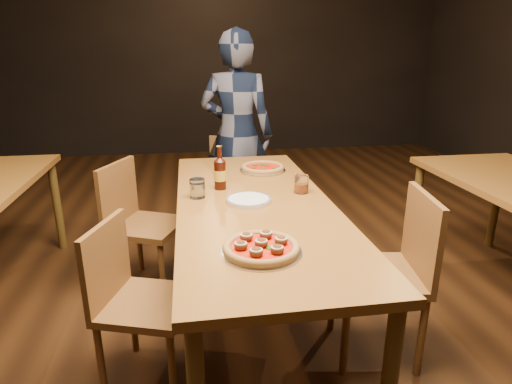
{
  "coord_description": "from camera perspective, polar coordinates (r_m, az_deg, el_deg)",
  "views": [
    {
      "loc": [
        -0.32,
        -2.08,
        1.5
      ],
      "look_at": [
        0.0,
        -0.05,
        0.82
      ],
      "focal_mm": 30.0,
      "sensor_mm": 36.0,
      "label": 1
    }
  ],
  "objects": [
    {
      "name": "ground",
      "position": [
        2.59,
        -0.18,
        -17.15
      ],
      "size": [
        9.0,
        9.0,
        0.0
      ],
      "primitive_type": "plane",
      "color": "black"
    },
    {
      "name": "table_main",
      "position": [
        2.26,
        -0.2,
        -3.01
      ],
      "size": [
        0.8,
        2.0,
        0.75
      ],
      "color": "brown",
      "rests_on": "ground"
    },
    {
      "name": "chair_main_nw",
      "position": [
        2.07,
        -14.31,
        -14.07
      ],
      "size": [
        0.49,
        0.49,
        0.82
      ],
      "primitive_type": null,
      "rotation": [
        0.0,
        0.0,
        1.25
      ],
      "color": "brown",
      "rests_on": "ground"
    },
    {
      "name": "chair_main_sw",
      "position": [
        2.84,
        -14.29,
        -4.31
      ],
      "size": [
        0.54,
        0.54,
        0.88
      ],
      "primitive_type": null,
      "rotation": [
        0.0,
        0.0,
        1.16
      ],
      "color": "brown",
      "rests_on": "ground"
    },
    {
      "name": "chair_main_e",
      "position": [
        2.24,
        15.9,
        -10.36
      ],
      "size": [
        0.48,
        0.48,
        0.9
      ],
      "primitive_type": null,
      "rotation": [
        0.0,
        0.0,
        -1.73
      ],
      "color": "brown",
      "rests_on": "ground"
    },
    {
      "name": "chair_end",
      "position": [
        3.58,
        -3.94,
        0.74
      ],
      "size": [
        0.51,
        0.51,
        0.85
      ],
      "primitive_type": null,
      "rotation": [
        0.0,
        0.0,
        -0.38
      ],
      "color": "brown",
      "rests_on": "ground"
    },
    {
      "name": "pizza_meatball",
      "position": [
        1.68,
        0.71,
        -7.38
      ],
      "size": [
        0.32,
        0.32,
        0.06
      ],
      "rotation": [
        0.0,
        0.0,
        -0.14
      ],
      "color": "#B7B7BF",
      "rests_on": "table_main"
    },
    {
      "name": "pizza_margherita",
      "position": [
        2.81,
        0.89,
        3.24
      ],
      "size": [
        0.3,
        0.3,
        0.04
      ],
      "rotation": [
        0.0,
        0.0,
        0.38
      ],
      "color": "#B7B7BF",
      "rests_on": "table_main"
    },
    {
      "name": "plate_stack",
      "position": [
        2.23,
        -1.0,
        -1.11
      ],
      "size": [
        0.23,
        0.23,
        0.02
      ],
      "primitive_type": "cylinder",
      "color": "white",
      "rests_on": "table_main"
    },
    {
      "name": "beer_bottle",
      "position": [
        2.43,
        -4.81,
        2.39
      ],
      "size": [
        0.07,
        0.07,
        0.24
      ],
      "rotation": [
        0.0,
        0.0,
        -0.21
      ],
      "color": "black",
      "rests_on": "table_main"
    },
    {
      "name": "water_glass",
      "position": [
        2.31,
        -7.82,
        0.5
      ],
      "size": [
        0.08,
        0.08,
        0.1
      ],
      "primitive_type": "cylinder",
      "color": "white",
      "rests_on": "table_main"
    },
    {
      "name": "amber_glass",
      "position": [
        2.38,
        6.07,
        1.07
      ],
      "size": [
        0.08,
        0.08,
        0.1
      ],
      "primitive_type": "cylinder",
      "color": "#B04D13",
      "rests_on": "table_main"
    },
    {
      "name": "diner",
      "position": [
        3.59,
        -2.58,
        7.64
      ],
      "size": [
        0.71,
        0.57,
        1.67
      ],
      "primitive_type": "imported",
      "rotation": [
        0.0,
        0.0,
        2.82
      ],
      "color": "black",
      "rests_on": "ground"
    }
  ]
}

